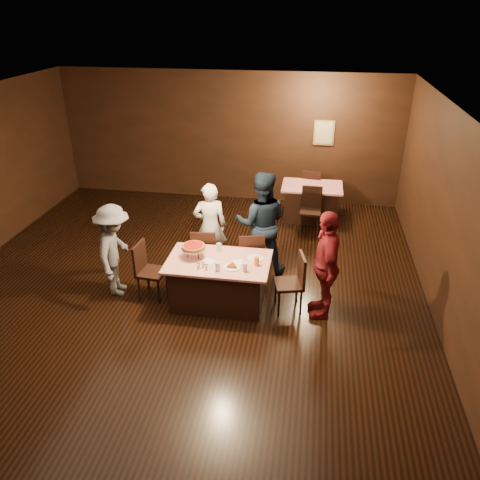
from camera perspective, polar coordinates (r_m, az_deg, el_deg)
name	(u,v)px	position (r m, az deg, el deg)	size (l,w,h in m)	color
room	(161,185)	(6.41, -9.64, 6.61)	(10.00, 10.04, 3.02)	black
main_table	(219,282)	(7.43, -2.58, -5.11)	(1.60, 1.00, 0.77)	#B2180B
back_table	(311,202)	(10.49, 8.66, 4.60)	(1.30, 0.90, 0.77)	red
chair_far_left	(205,252)	(8.10, -4.32, -1.52)	(0.42, 0.42, 0.95)	black
chair_far_right	(251,256)	(7.96, 1.30, -1.97)	(0.42, 0.42, 0.95)	black
chair_end_left	(152,271)	(7.66, -10.70, -3.75)	(0.42, 0.42, 0.95)	black
chair_end_right	(289,283)	(7.27, 5.97, -5.22)	(0.42, 0.42, 0.95)	black
chair_back_near	(311,211)	(9.81, 8.59, 3.54)	(0.42, 0.42, 0.95)	black
chair_back_far	(312,189)	(11.01, 8.77, 6.20)	(0.42, 0.42, 0.95)	black
diner_white_jacket	(210,226)	(8.27, -3.68, 1.70)	(0.58, 0.38, 1.60)	white
diner_navy_hoodie	(261,223)	(8.07, 2.62, 2.05)	(0.90, 0.70, 1.86)	black
diner_grey_knit	(115,251)	(7.76, -15.02, -1.25)	(1.01, 0.58, 1.56)	slate
diner_red_shirt	(326,265)	(7.05, 10.39, -2.97)	(1.01, 0.42, 1.72)	maroon
pizza_stand	(194,247)	(7.27, -5.69, -0.83)	(0.38, 0.38, 0.22)	black
plate_with_slice	(232,266)	(7.03, -0.95, -3.22)	(0.25, 0.25, 0.06)	white
plate_empty	(255,258)	(7.28, 1.84, -2.24)	(0.25, 0.25, 0.01)	white
glass_front_left	(218,267)	(6.94, -2.75, -3.26)	(0.08, 0.08, 0.14)	silver
glass_front_right	(245,267)	(6.92, 0.58, -3.33)	(0.08, 0.08, 0.14)	silver
glass_amber	(257,261)	(7.07, 2.03, -2.61)	(0.08, 0.08, 0.14)	#BF7F26
glass_back	(219,247)	(7.47, -2.57, -0.90)	(0.08, 0.08, 0.14)	silver
condiments	(203,266)	(7.01, -4.56, -3.18)	(0.17, 0.10, 0.09)	silver
napkin_center	(238,262)	(7.18, -0.30, -2.69)	(0.16, 0.16, 0.01)	white
napkin_left	(208,261)	(7.22, -3.89, -2.60)	(0.16, 0.16, 0.01)	white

